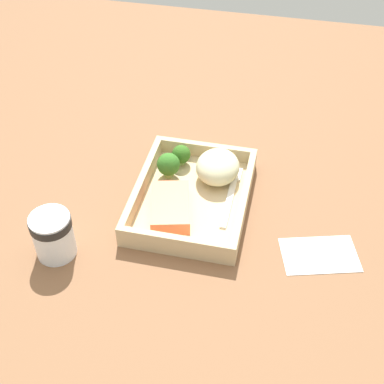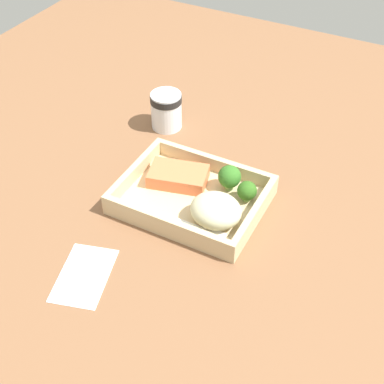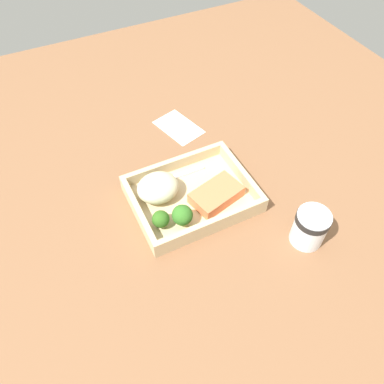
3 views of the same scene
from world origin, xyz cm
name	(u,v)px [view 3 (image 3 of 3)]	position (x,y,z in cm)	size (l,w,h in cm)	color
ground_plane	(192,202)	(0.00, 0.00, -1.00)	(160.00, 160.00, 2.00)	brown
takeout_tray	(192,198)	(0.00, 0.00, 0.60)	(25.89, 19.97, 1.20)	#CEB688
tray_rim	(192,192)	(0.00, 0.00, 2.66)	(25.89, 19.97, 2.92)	#CEB688
salmon_fillet	(216,195)	(-4.42, 2.88, 2.55)	(10.84, 6.64, 2.70)	#F47547
mashed_potatoes	(158,188)	(6.43, -3.45, 3.86)	(9.10, 8.04, 5.32)	beige
broccoli_floret_1	(161,219)	(9.05, 4.12, 3.40)	(3.60, 3.60, 4.08)	#82AC61
broccoli_floret_2	(182,215)	(4.91, 5.56, 4.01)	(4.30, 4.30, 5.07)	#799E54
fork	(168,179)	(2.85, -6.70, 1.42)	(15.80, 2.21, 0.44)	white
paper_cup	(310,226)	(-16.26, 19.32, 4.53)	(6.75, 6.75, 8.12)	white
receipt_slip	(179,127)	(-7.52, -23.28, 0.12)	(7.91, 12.43, 0.24)	white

